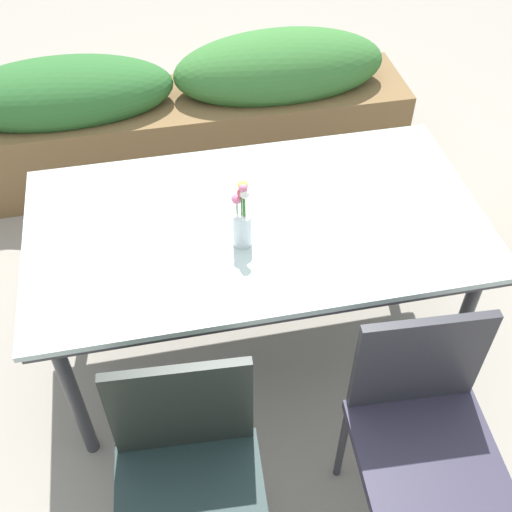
% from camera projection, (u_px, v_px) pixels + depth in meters
% --- Properties ---
extents(ground_plane, '(12.00, 12.00, 0.00)m').
position_uv_depth(ground_plane, '(242.00, 335.00, 2.91)').
color(ground_plane, gray).
extents(dining_table, '(1.66, 0.91, 0.77)m').
position_uv_depth(dining_table, '(256.00, 232.00, 2.36)').
color(dining_table, '#B2C6C1').
rests_on(dining_table, ground).
extents(chair_near_right, '(0.47, 0.47, 0.90)m').
position_uv_depth(chair_near_right, '(423.00, 426.00, 2.00)').
color(chair_near_right, '#302C3F').
rests_on(chair_near_right, ground).
extents(chair_near_left, '(0.48, 0.48, 0.86)m').
position_uv_depth(chair_near_left, '(188.00, 475.00, 1.93)').
color(chair_near_left, '#1D2E2D').
rests_on(chair_near_left, ground).
extents(flower_vase, '(0.07, 0.07, 0.27)m').
position_uv_depth(flower_vase, '(242.00, 221.00, 2.16)').
color(flower_vase, silver).
rests_on(flower_vase, dining_table).
extents(planter_box, '(2.57, 0.52, 0.78)m').
position_uv_depth(planter_box, '(179.00, 113.00, 3.52)').
color(planter_box, brown).
rests_on(planter_box, ground).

